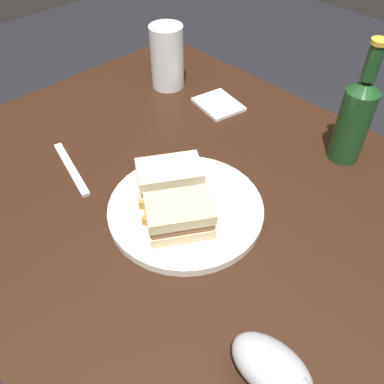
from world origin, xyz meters
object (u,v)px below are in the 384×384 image
plate (186,209)px  sandwich_half_left (170,179)px  sandwich_half_right (179,216)px  pint_glass (167,61)px  napkin (218,104)px  gravy_boat (272,368)px  cider_bottle (355,117)px  fork (71,168)px

plate → sandwich_half_left: size_ratio=2.05×
sandwich_half_left → sandwich_half_right: size_ratio=1.02×
pint_glass → napkin: (0.16, 0.02, -0.06)m
gravy_boat → napkin: size_ratio=1.17×
sandwich_half_right → cider_bottle: size_ratio=0.53×
gravy_boat → sandwich_half_left: bearing=158.5°
pint_glass → sandwich_half_right: bearing=-39.1°
plate → cider_bottle: (0.11, 0.35, 0.09)m
plate → gravy_boat: size_ratio=2.21×
cider_bottle → fork: size_ratio=1.42×
napkin → sandwich_half_left: bearing=-62.4°
plate → fork: bearing=-160.1°
pint_glass → gravy_boat: pint_glass is taller
sandwich_half_left → sandwich_half_right: (0.08, -0.05, -0.00)m
plate → napkin: bearing=124.1°
sandwich_half_left → pint_glass: pint_glass is taller
sandwich_half_left → pint_glass: bearing=139.2°
fork → plate: bearing=-146.8°
sandwich_half_left → fork: 0.22m
cider_bottle → fork: (-0.36, -0.44, -0.10)m
fork → pint_glass: bearing=-59.3°
plate → gravy_boat: 0.33m
plate → napkin: plate is taller
sandwich_half_right → pint_glass: pint_glass is taller
gravy_boat → fork: 0.55m
sandwich_half_left → sandwich_half_right: sandwich_half_left is taller
sandwich_half_right → cider_bottle: 0.40m
cider_bottle → sandwich_half_left: bearing=-115.4°
cider_bottle → sandwich_half_right: bearing=-102.0°
napkin → fork: size_ratio=0.61×
pint_glass → cider_bottle: cider_bottle is taller
napkin → sandwich_half_right: bearing=-55.8°
sandwich_half_left → gravy_boat: size_ratio=1.08×
napkin → plate: bearing=-55.9°
plate → cider_bottle: bearing=72.2°
plate → pint_glass: pint_glass is taller
sandwich_half_left → gravy_boat: bearing=-21.5°
pint_glass → plate: bearing=-37.4°
pint_glass → cider_bottle: size_ratio=0.61×
sandwich_half_right → gravy_boat: (0.27, -0.09, -0.00)m
gravy_boat → napkin: bearing=139.3°
sandwich_half_left → cider_bottle: 0.38m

